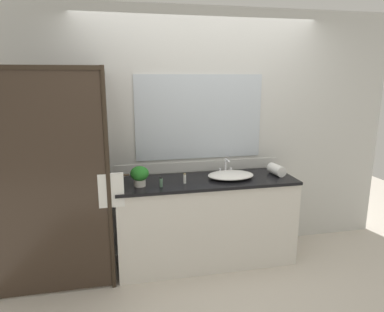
# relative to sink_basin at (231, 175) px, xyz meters

# --- Properties ---
(ground_plane) EXTENTS (8.00, 8.00, 0.00)m
(ground_plane) POSITION_rel_sink_basin_xyz_m (-0.25, 0.00, -0.93)
(ground_plane) COLOR beige
(wall_back_with_mirror) EXTENTS (4.40, 0.06, 2.60)m
(wall_back_with_mirror) POSITION_rel_sink_basin_xyz_m (-0.25, 0.35, 0.37)
(wall_back_with_mirror) COLOR silver
(wall_back_with_mirror) RESTS_ON ground_plane
(vanity_cabinet) EXTENTS (1.80, 0.58, 0.90)m
(vanity_cabinet) POSITION_rel_sink_basin_xyz_m (-0.25, 0.01, -0.48)
(vanity_cabinet) COLOR silver
(vanity_cabinet) RESTS_ON ground_plane
(shower_enclosure) EXTENTS (1.20, 0.59, 2.00)m
(shower_enclosure) POSITION_rel_sink_basin_xyz_m (-1.53, -0.19, 0.09)
(shower_enclosure) COLOR #2D2319
(shower_enclosure) RESTS_ON ground_plane
(sink_basin) EXTENTS (0.47, 0.34, 0.06)m
(sink_basin) POSITION_rel_sink_basin_xyz_m (0.00, 0.00, 0.00)
(sink_basin) COLOR white
(sink_basin) RESTS_ON vanity_cabinet
(faucet) EXTENTS (0.17, 0.15, 0.17)m
(faucet) POSITION_rel_sink_basin_xyz_m (0.00, 0.17, 0.03)
(faucet) COLOR silver
(faucet) RESTS_ON vanity_cabinet
(potted_plant) EXTENTS (0.17, 0.17, 0.19)m
(potted_plant) POSITION_rel_sink_basin_xyz_m (-0.92, -0.07, 0.08)
(potted_plant) COLOR beige
(potted_plant) RESTS_ON vanity_cabinet
(amenity_bottle_body_wash) EXTENTS (0.03, 0.03, 0.10)m
(amenity_bottle_body_wash) POSITION_rel_sink_basin_xyz_m (-0.49, -0.08, 0.02)
(amenity_bottle_body_wash) COLOR white
(amenity_bottle_body_wash) RESTS_ON vanity_cabinet
(amenity_bottle_shampoo) EXTENTS (0.03, 0.03, 0.10)m
(amenity_bottle_shampoo) POSITION_rel_sink_basin_xyz_m (-0.73, -0.14, 0.02)
(amenity_bottle_shampoo) COLOR #4C7056
(amenity_bottle_shampoo) RESTS_ON vanity_cabinet
(rolled_towel_near_edge) EXTENTS (0.13, 0.22, 0.11)m
(rolled_towel_near_edge) POSITION_rel_sink_basin_xyz_m (0.51, 0.01, 0.02)
(rolled_towel_near_edge) COLOR white
(rolled_towel_near_edge) RESTS_ON vanity_cabinet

